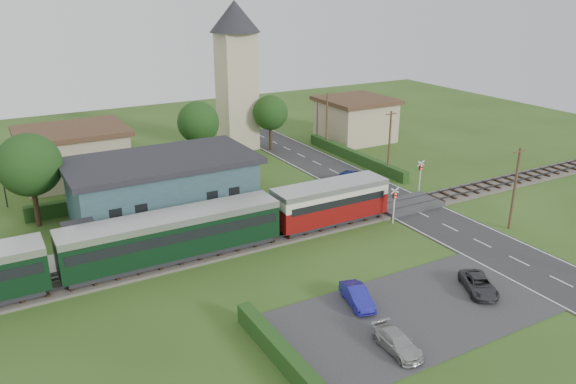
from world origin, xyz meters
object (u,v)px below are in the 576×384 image
church_tower (236,65)px  car_on_road (350,176)px  car_park_blue (357,296)px  pedestrian_near (285,203)px  equipment_hut (81,241)px  pedestrian_far (137,237)px  crossing_signal_near (394,200)px  station_building (163,187)px  house_west (74,154)px  house_east (355,119)px  car_park_dark (479,284)px  crossing_signal_far (420,172)px  train (129,244)px  car_park_silver (397,342)px

church_tower → car_on_road: 20.62m
car_park_blue → pedestrian_near: pedestrian_near is taller
equipment_hut → church_tower: bearing=44.7°
church_tower → pedestrian_far: 31.30m
church_tower → crossing_signal_near: church_tower is taller
church_tower → pedestrian_near: 25.02m
station_building → car_on_road: (19.44, -0.74, -2.00)m
equipment_hut → house_west: (3.00, 19.80, 1.04)m
equipment_hut → car_park_blue: equipment_hut is taller
house_west → pedestrian_far: (0.93, -20.15, -1.52)m
house_east → station_building: bearing=-156.6°
house_west → car_park_dark: size_ratio=2.90×
house_east → pedestrian_near: size_ratio=4.83×
crossing_signal_far → car_park_dark: bearing=-120.3°
train → car_park_blue: size_ratio=12.40×
crossing_signal_far → car_on_road: (-4.16, 5.87, -1.45)m
station_building → pedestrian_far: (-4.07, -6.14, -1.42)m
car_on_road → house_west: bearing=39.1°
car_on_road → station_building: bearing=68.0°
equipment_hut → car_park_blue: bearing=-46.4°
train → crossing_signal_near: 21.81m
equipment_hut → car_on_road: (27.44, 5.06, -1.05)m
equipment_hut → car_on_road: 27.92m
church_tower → car_park_silver: church_tower is taller
house_east → car_park_blue: 41.27m
equipment_hut → crossing_signal_far: bearing=-1.5°
train → house_east: size_ratio=4.91×
church_tower → crossing_signal_far: (8.60, -23.61, -8.08)m
station_building → pedestrian_near: 10.74m
crossing_signal_near → pedestrian_near: 9.38m
house_west → crossing_signal_near: (21.40, -25.41, -0.65)m
car_on_road → car_park_silver: car_on_road is taller
station_building → car_on_road: bearing=-2.2°
station_building → house_east: (30.00, 13.01, 0.10)m
pedestrian_near → house_west: bearing=-45.2°
church_tower → station_building: bearing=-131.4°
equipment_hut → pedestrian_far: size_ratio=1.55×
house_west → house_east: bearing=-1.6°
house_west → crossing_signal_near: size_ratio=3.30×
house_east → car_park_silver: size_ratio=2.47×
crossing_signal_near → car_park_blue: crossing_signal_near is taller
house_east → crossing_signal_far: bearing=-108.1°
crossing_signal_far → car_park_dark: (-9.66, -16.56, -1.54)m
pedestrian_near → pedestrian_far: bearing=11.5°
crossing_signal_near → car_park_blue: (-10.41, -9.09, -1.49)m
house_west → pedestrian_far: size_ratio=6.58×
house_west → pedestrian_near: 24.18m
church_tower → train: bearing=-128.0°
station_building → church_tower: church_tower is taller
train → house_west: (0.28, 23.00, 0.61)m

